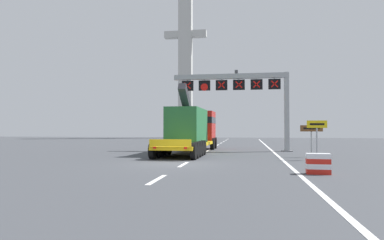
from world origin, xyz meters
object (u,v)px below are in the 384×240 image
(heavy_haul_truck_yellow, at_px, (193,129))
(crash_barrier_striped, at_px, (318,164))
(overhead_lane_gantry, at_px, (244,88))
(bridge_pylon_distant, at_px, (185,53))
(tourist_info_sign_brown, at_px, (311,133))
(exit_sign_yellow, at_px, (317,131))

(heavy_haul_truck_yellow, bearing_deg, crash_barrier_striped, -59.96)
(heavy_haul_truck_yellow, bearing_deg, overhead_lane_gantry, 21.97)
(crash_barrier_striped, bearing_deg, bridge_pylon_distant, 106.07)
(overhead_lane_gantry, relative_size, tourist_info_sign_brown, 4.71)
(overhead_lane_gantry, height_order, heavy_haul_truck_yellow, overhead_lane_gantry)
(overhead_lane_gantry, height_order, tourist_info_sign_brown, overhead_lane_gantry)
(overhead_lane_gantry, relative_size, crash_barrier_striped, 10.20)
(overhead_lane_gantry, height_order, crash_barrier_striped, overhead_lane_gantry)
(crash_barrier_striped, xyz_separation_m, bridge_pylon_distant, (-15.89, 55.14, 17.72))
(overhead_lane_gantry, xyz_separation_m, exit_sign_yellow, (4.57, -8.01, -3.71))
(crash_barrier_striped, bearing_deg, exit_sign_yellow, 79.24)
(exit_sign_yellow, relative_size, crash_barrier_striped, 2.44)
(tourist_info_sign_brown, bearing_deg, overhead_lane_gantry, 128.35)
(crash_barrier_striped, bearing_deg, tourist_info_sign_brown, 81.39)
(exit_sign_yellow, relative_size, tourist_info_sign_brown, 1.13)
(bridge_pylon_distant, bearing_deg, heavy_haul_truck_yellow, -78.84)
(exit_sign_yellow, distance_m, tourist_info_sign_brown, 2.16)
(exit_sign_yellow, distance_m, crash_barrier_striped, 7.16)
(bridge_pylon_distant, bearing_deg, crash_barrier_striped, -73.93)
(heavy_haul_truck_yellow, bearing_deg, exit_sign_yellow, -35.05)
(tourist_info_sign_brown, relative_size, crash_barrier_striped, 2.17)
(heavy_haul_truck_yellow, height_order, exit_sign_yellow, heavy_haul_truck_yellow)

